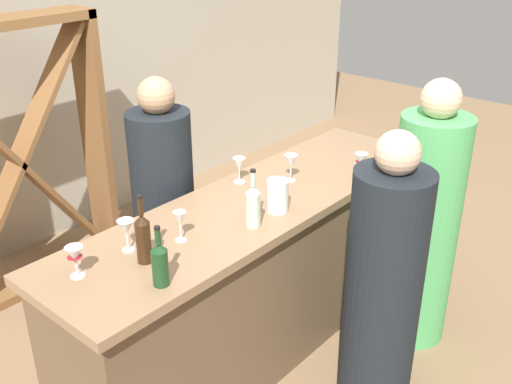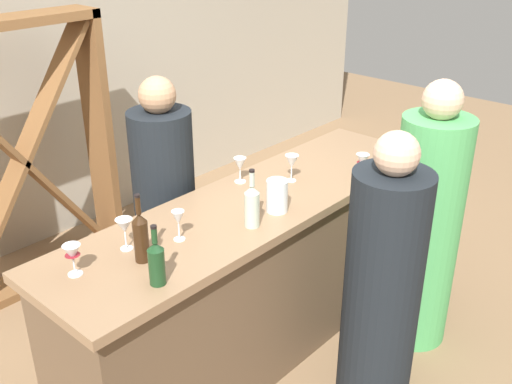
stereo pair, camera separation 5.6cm
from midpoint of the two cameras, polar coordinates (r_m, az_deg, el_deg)
The scene contains 17 objects.
ground_plane at distance 3.79m, azimuth 0.44°, elevation -14.44°, with size 12.00×12.00×0.00m, color #846647.
back_wall at distance 4.78m, azimuth -20.04°, elevation 11.53°, with size 8.00×0.10×2.80m, color #B2A893.
bar_counter at distance 3.49m, azimuth 0.46°, elevation -8.10°, with size 2.54×0.68×1.00m.
wine_rack at distance 4.23m, azimuth -21.16°, elevation 2.77°, with size 1.29×0.28×1.84m.
wine_bottle_leftmost_olive_green at distance 2.53m, azimuth -8.84°, elevation -6.62°, with size 0.07×0.07×0.28m.
wine_bottle_second_left_amber_brown at distance 2.69m, azimuth -10.34°, elevation -4.16°, with size 0.07×0.07×0.33m.
wine_bottle_center_clear_pale at distance 2.93m, azimuth 0.16°, elevation -1.25°, with size 0.08×0.08×0.31m.
wine_glass_near_left at distance 3.54m, azimuth 10.56°, elevation 2.84°, with size 0.08×0.08×0.14m.
wine_glass_near_center at distance 2.83m, azimuth -6.87°, elevation -2.57°, with size 0.06×0.06×0.15m.
wine_glass_near_right at distance 3.43m, azimuth 3.90°, elevation 2.85°, with size 0.08×0.08×0.16m.
wine_glass_far_left at distance 2.66m, azimuth -16.54°, elevation -5.70°, with size 0.08×0.08×0.15m.
wine_glass_far_center at distance 2.79m, azimuth -11.89°, elevation -3.26°, with size 0.08×0.08×0.16m.
wine_glass_far_right at distance 3.42m, azimuth -1.07°, elevation 2.59°, with size 0.07×0.07×0.15m.
water_pitcher at distance 3.09m, azimuth 2.55°, elevation -0.37°, with size 0.11×0.11×0.17m.
person_left_guest at distance 3.62m, azimuth 16.24°, elevation -3.36°, with size 0.46×0.46×1.63m.
person_center_guest at distance 3.13m, azimuth 12.47°, elevation -8.80°, with size 0.42×0.42×1.53m.
person_right_guest at distance 3.65m, azimuth -8.14°, elevation -2.36°, with size 0.42×0.42×1.60m.
Camera 2 is at (-2.15, -1.95, 2.43)m, focal length 41.93 mm.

